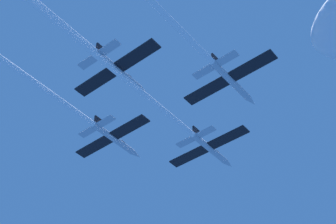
% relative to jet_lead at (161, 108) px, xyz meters
% --- Properties ---
extents(jet_lead, '(20.31, 61.94, 3.36)m').
position_rel_jet_lead_xyz_m(jet_lead, '(0.00, 0.00, 0.00)').
color(jet_lead, '#B2BAC6').
extents(jet_left_wing, '(20.31, 66.64, 3.36)m').
position_rel_jet_lead_xyz_m(jet_left_wing, '(-15.14, -17.56, 0.94)').
color(jet_left_wing, '#B2BAC6').
extents(jet_right_wing, '(20.31, 60.42, 3.36)m').
position_rel_jet_lead_xyz_m(jet_right_wing, '(15.05, -13.13, 1.00)').
color(jet_right_wing, '#B2BAC6').
extents(jet_slot, '(20.31, 57.99, 3.36)m').
position_rel_jet_lead_xyz_m(jet_slot, '(-0.17, -27.97, 0.88)').
color(jet_slot, '#B2BAC6').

